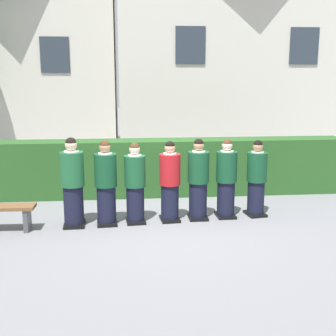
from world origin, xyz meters
name	(u,v)px	position (x,y,z in m)	size (l,w,h in m)	color
ground_plane	(168,220)	(0.00, 0.00, 0.00)	(60.00, 60.00, 0.00)	slate
student_front_row_0	(73,184)	(-1.79, -0.13, 0.80)	(0.44, 0.53, 1.68)	black
student_front_row_1	(106,185)	(-1.18, -0.09, 0.77)	(0.42, 0.52, 1.62)	black
student_front_row_2	(135,185)	(-0.64, -0.04, 0.74)	(0.40, 0.47, 1.56)	black
student_in_red_blazer	(170,183)	(0.04, 0.01, 0.75)	(0.41, 0.48, 1.57)	black
student_front_row_4	(198,181)	(0.60, 0.07, 0.76)	(0.42, 0.50, 1.60)	black
student_front_row_5	(226,180)	(1.17, 0.13, 0.75)	(0.41, 0.47, 1.58)	black
student_front_row_6	(256,180)	(1.80, 0.17, 0.73)	(0.41, 0.49, 1.54)	black
hedge	(160,167)	(0.00, 1.93, 0.66)	(8.72, 0.70, 1.31)	#285623
school_building_main	(236,31)	(2.94, 6.81, 4.23)	(8.27, 3.19, 8.24)	beige
school_building_annex	(19,44)	(-4.46, 8.17, 3.84)	(7.10, 3.97, 7.50)	beige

